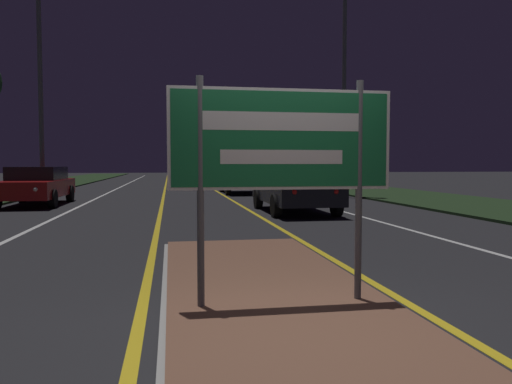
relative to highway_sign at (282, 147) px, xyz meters
name	(u,v)px	position (x,y,z in m)	size (l,w,h in m)	color
ground_plane	(295,329)	(0.00, -0.54, -1.65)	(160.00, 160.00, 0.00)	#232326
median_island	(281,308)	(0.00, 0.00, -1.60)	(2.39, 8.35, 0.10)	#999993
verge_right	(378,192)	(9.50, 19.46, -1.61)	(5.00, 100.00, 0.08)	#1E3319
centre_line_yellow_left	(165,189)	(-1.39, 24.46, -1.64)	(0.12, 70.00, 0.01)	gold
centre_line_yellow_right	(213,189)	(1.39, 24.46, -1.64)	(0.12, 70.00, 0.01)	gold
lane_line_white_left	(115,190)	(-4.20, 24.46, -1.64)	(0.12, 70.00, 0.01)	silver
lane_line_white_right	(260,189)	(4.20, 24.46, -1.64)	(0.12, 70.00, 0.01)	silver
edge_line_white_left	(59,190)	(-7.20, 24.46, -1.64)	(0.10, 70.00, 0.01)	silver
edge_line_white_right	(308,188)	(7.20, 24.46, -1.64)	(0.10, 70.00, 0.01)	silver
highway_sign	(282,147)	(0.00, 0.00, 0.00)	(2.23, 0.07, 2.22)	#56565B
streetlight_left_near	(39,29)	(-6.14, 16.40, 5.17)	(0.54, 0.54, 10.65)	#56565B
streetlight_right_near	(345,35)	(6.48, 16.28, 5.46)	(0.55, 0.55, 11.14)	#56565B
car_receding_0	(295,187)	(2.66, 9.95, -0.87)	(1.97, 4.62, 1.47)	black
car_receding_1	(243,179)	(2.51, 19.89, -0.90)	(2.02, 4.68, 1.38)	navy
car_receding_2	(272,175)	(5.92, 29.27, -0.91)	(1.99, 4.14, 1.38)	navy
car_approaching_0	(37,185)	(-5.83, 14.22, -0.91)	(1.98, 4.80, 1.38)	maroon
warning_sign	(367,162)	(10.26, 22.77, -0.06)	(0.60, 0.06, 2.50)	#56565B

